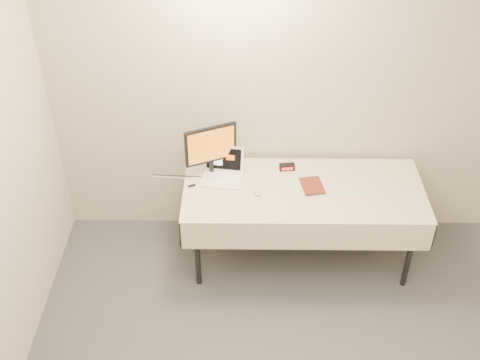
{
  "coord_description": "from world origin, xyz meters",
  "views": [
    {
      "loc": [
        -0.45,
        -1.59,
        3.61
      ],
      "look_at": [
        -0.49,
        1.99,
        0.86
      ],
      "focal_mm": 45.0,
      "sensor_mm": 36.0,
      "label": 1
    }
  ],
  "objects_px": {
    "laptop": "(222,171)",
    "monitor": "(211,147)",
    "table": "(303,195)",
    "book": "(303,177)"
  },
  "relations": [
    {
      "from": "laptop",
      "to": "monitor",
      "type": "bearing_deg",
      "value": 162.89
    },
    {
      "from": "table",
      "to": "monitor",
      "type": "distance_m",
      "value": 0.81
    },
    {
      "from": "table",
      "to": "monitor",
      "type": "height_order",
      "value": "monitor"
    },
    {
      "from": "monitor",
      "to": "book",
      "type": "xyz_separation_m",
      "value": [
        0.71,
        -0.19,
        -0.14
      ]
    },
    {
      "from": "book",
      "to": "monitor",
      "type": "bearing_deg",
      "value": 155.8
    },
    {
      "from": "laptop",
      "to": "book",
      "type": "height_order",
      "value": "same"
    },
    {
      "from": "table",
      "to": "laptop",
      "type": "distance_m",
      "value": 0.66
    },
    {
      "from": "laptop",
      "to": "book",
      "type": "bearing_deg",
      "value": -5.04
    },
    {
      "from": "laptop",
      "to": "book",
      "type": "relative_size",
      "value": 1.64
    },
    {
      "from": "table",
      "to": "book",
      "type": "relative_size",
      "value": 8.71
    }
  ]
}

